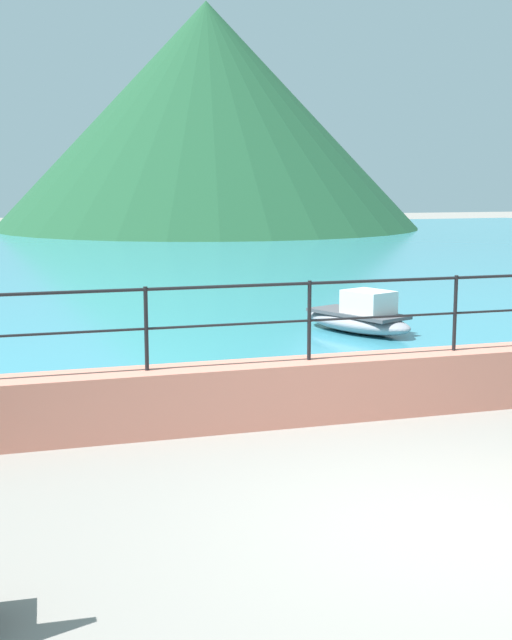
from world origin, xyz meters
TOP-DOWN VIEW (x-y plane):
  - ground_plane at (0.00, 0.00)m, footprint 120.00×120.00m
  - promenade_wall at (0.00, 3.20)m, footprint 20.00×0.56m
  - railing at (0.00, 3.20)m, footprint 18.44×0.04m
  - lake_water at (0.00, 25.84)m, footprint 64.00×44.32m
  - hill_main at (8.34, 41.95)m, footprint 23.90×23.90m
  - boat_3 at (2.73, 7.94)m, footprint 1.72×2.47m

SIDE VIEW (x-z plane):
  - ground_plane at x=0.00m, z-range 0.00..0.00m
  - lake_water at x=0.00m, z-range 0.00..0.06m
  - boat_3 at x=2.73m, z-range -0.05..0.71m
  - promenade_wall at x=0.00m, z-range 0.00..0.70m
  - railing at x=0.00m, z-range 0.87..1.77m
  - hill_main at x=8.34m, z-range 0.00..12.49m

